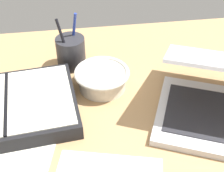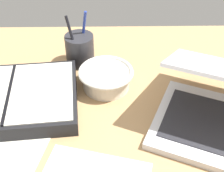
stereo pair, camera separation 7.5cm
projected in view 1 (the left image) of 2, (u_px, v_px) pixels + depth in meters
The scene contains 5 objects.
desk_top at pixel (128, 132), 74.10cm from camera, with size 140.00×100.00×2.00cm, color tan.
bowl at pixel (102, 78), 83.54cm from camera, with size 14.82×14.82×5.54cm.
pen_cup at pixel (71, 52), 90.42cm from camera, with size 8.34×8.34×16.13cm.
planner at pixel (8, 108), 76.04cm from camera, with size 35.38×28.01×4.47cm.
paper_sheet_beside_planner at pixel (4, 166), 65.32cm from camera, with size 19.01×25.11×0.16cm, color silver.
Camera 1 is at (-11.13, -48.98, 56.72)cm, focal length 50.00 mm.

